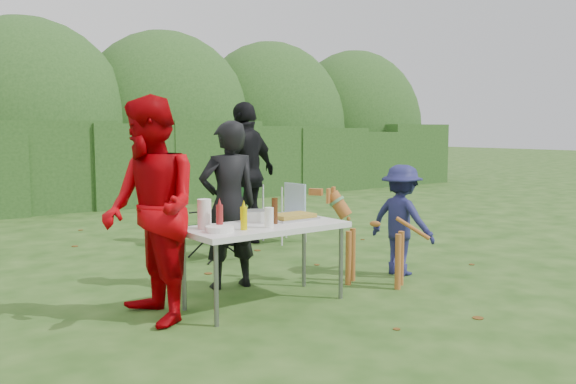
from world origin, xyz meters
TOP-DOWN VIEW (x-y plane):
  - ground at (0.00, 0.00)m, footprint 80.00×80.00m
  - hedge_row at (0.00, 8.00)m, footprint 22.00×1.40m
  - shrub_backdrop at (0.00, 9.60)m, footprint 20.00×2.60m
  - folding_table at (-0.36, 0.24)m, footprint 1.50×0.70m
  - person_cook at (-0.30, 0.96)m, footprint 0.68×0.51m
  - person_red_jacket at (-1.41, 0.39)m, footprint 0.76×0.95m
  - person_black_puffy at (1.12, 2.80)m, footprint 1.25×0.83m
  - child at (1.51, 0.29)m, footprint 0.57×0.85m
  - dog at (0.94, 0.13)m, footprint 0.90×1.08m
  - camping_chair at (0.29, 2.25)m, footprint 0.62×0.62m
  - lawn_chair at (1.64, 2.64)m, footprint 0.53×0.53m
  - food_tray at (0.03, 0.34)m, footprint 0.45×0.30m
  - focaccia_bread at (0.03, 0.34)m, footprint 0.40×0.26m
  - mustard_bottle at (-0.67, 0.12)m, footprint 0.06×0.06m
  - ketchup_bottle at (-0.84, 0.23)m, footprint 0.06×0.06m
  - beer_bottle at (-0.26, 0.24)m, footprint 0.06×0.06m
  - paper_towel_roll at (-0.91, 0.38)m, footprint 0.12×0.12m
  - cup_stack at (-0.43, 0.08)m, footprint 0.08×0.08m
  - pasta_bowl at (-0.30, 0.48)m, footprint 0.26×0.26m
  - plate_stack at (-0.89, 0.15)m, footprint 0.24×0.24m

SIDE VIEW (x-z plane):
  - ground at x=0.00m, z-range 0.00..0.00m
  - lawn_chair at x=1.64m, z-range 0.00..0.83m
  - camping_chair at x=0.29m, z-range 0.00..0.90m
  - dog at x=0.94m, z-range 0.00..0.97m
  - child at x=1.51m, z-range 0.00..1.22m
  - folding_table at x=-0.36m, z-range 0.32..1.06m
  - food_tray at x=0.03m, z-range 0.74..0.76m
  - plate_stack at x=-0.89m, z-range 0.74..0.79m
  - focaccia_bread at x=0.03m, z-range 0.76..0.80m
  - pasta_bowl at x=-0.30m, z-range 0.74..0.84m
  - cup_stack at x=-0.43m, z-range 0.74..0.92m
  - mustard_bottle at x=-0.67m, z-range 0.74..0.94m
  - person_cook at x=-0.30m, z-range 0.00..1.69m
  - hedge_row at x=0.00m, z-range 0.00..1.70m
  - ketchup_bottle at x=-0.84m, z-range 0.74..0.96m
  - beer_bottle at x=-0.26m, z-range 0.74..0.98m
  - paper_towel_roll at x=-0.91m, z-range 0.74..1.00m
  - person_red_jacket at x=-1.41m, z-range 0.00..1.89m
  - person_black_puffy at x=1.12m, z-range 0.00..1.98m
  - shrub_backdrop at x=0.00m, z-range 0.00..3.20m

